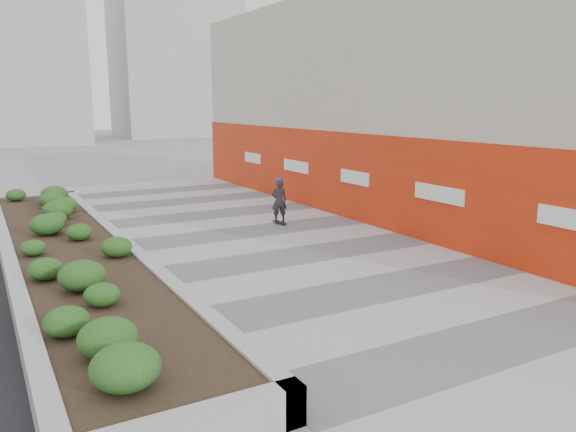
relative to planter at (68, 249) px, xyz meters
name	(u,v)px	position (x,y,z in m)	size (l,w,h in m)	color
ground	(432,316)	(5.50, -7.00, -0.42)	(160.00, 160.00, 0.00)	gray
walkway	(342,275)	(5.50, -4.00, -0.41)	(8.00, 36.00, 0.01)	#A8A8AD
building	(407,104)	(12.48, 1.98, 3.56)	(6.04, 24.08, 8.00)	beige
planter	(68,249)	(0.00, 0.00, 0.00)	(3.00, 18.00, 0.90)	#9E9EA0
distant_bldg_north_r	(175,35)	(20.50, 53.00, 11.58)	(14.00, 10.00, 24.00)	#ADAAA3
manhole_cover	(359,272)	(6.00, -4.00, -0.42)	(0.44, 0.44, 0.01)	#595654
skateboarder	(279,201)	(6.92, 1.76, 0.38)	(0.60, 0.72, 1.58)	beige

